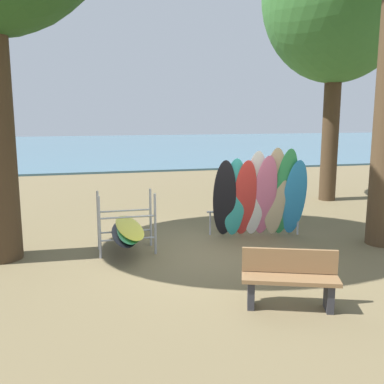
% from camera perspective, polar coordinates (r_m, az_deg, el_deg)
% --- Properties ---
extents(ground_plane, '(80.00, 80.00, 0.00)m').
position_cam_1_polar(ground_plane, '(9.00, 2.39, -8.08)').
color(ground_plane, brown).
extents(lake_water, '(80.00, 36.00, 0.10)m').
position_cam_1_polar(lake_water, '(39.29, -10.69, 5.92)').
color(lake_water, '#477084').
rests_on(lake_water, ground).
extents(leaning_board_pile, '(2.26, 1.11, 2.10)m').
position_cam_1_polar(leaning_board_pile, '(10.03, 8.87, -0.58)').
color(leaning_board_pile, black).
rests_on(leaning_board_pile, ground).
extents(board_storage_rack, '(1.15, 2.13, 1.25)m').
position_cam_1_polar(board_storage_rack, '(9.13, -8.43, -4.84)').
color(board_storage_rack, '#9EA0A5').
rests_on(board_storage_rack, ground).
extents(park_bench, '(1.45, 0.88, 0.85)m').
position_cam_1_polar(park_bench, '(6.68, 12.61, -10.81)').
color(park_bench, '#2D2D33').
rests_on(park_bench, ground).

